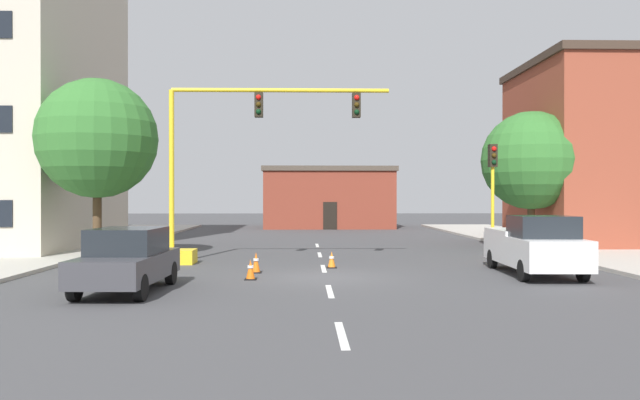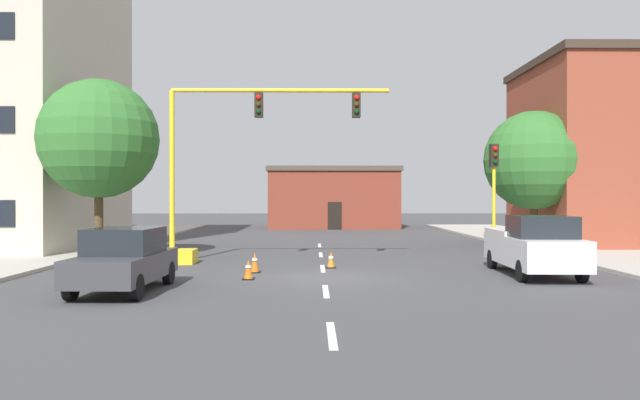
{
  "view_description": "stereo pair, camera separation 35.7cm",
  "coord_description": "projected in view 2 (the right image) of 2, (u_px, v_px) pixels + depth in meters",
  "views": [
    {
      "loc": [
        -0.71,
        -20.34,
        2.59
      ],
      "look_at": [
        -0.08,
        4.53,
        2.47
      ],
      "focal_mm": 35.56,
      "sensor_mm": 36.0,
      "label": 1
    },
    {
      "loc": [
        -0.35,
        -20.34,
        2.59
      ],
      "look_at": [
        -0.08,
        4.53,
        2.47
      ],
      "focal_mm": 35.56,
      "sensor_mm": 36.0,
      "label": 2
    }
  ],
  "objects": [
    {
      "name": "building_brick_center",
      "position": [
        333.0,
        197.0,
        54.28
      ],
      "size": [
        10.95,
        8.26,
        5.09
      ],
      "color": "brown",
      "rests_on": "ground_plane"
    },
    {
      "name": "lane_stripe_seg_1",
      "position": [
        332.0,
        335.0,
        11.86
      ],
      "size": [
        0.16,
        2.4,
        0.01
      ],
      "primitive_type": "cube",
      "color": "silver",
      "rests_on": "ground_plane"
    },
    {
      "name": "pickup_truck_white",
      "position": [
        534.0,
        246.0,
        20.95
      ],
      "size": [
        2.2,
        5.47,
        1.99
      ],
      "color": "white",
      "rests_on": "ground_plane"
    },
    {
      "name": "traffic_signal_gantry",
      "position": [
        203.0,
        205.0,
        24.65
      ],
      "size": [
        9.36,
        1.2,
        6.83
      ],
      "color": "yellow",
      "rests_on": "ground_plane"
    },
    {
      "name": "traffic_cone_roadside_c",
      "position": [
        331.0,
        260.0,
        23.07
      ],
      "size": [
        0.36,
        0.36,
        0.6
      ],
      "color": "black",
      "rests_on": "ground_plane"
    },
    {
      "name": "tree_right_mid",
      "position": [
        534.0,
        160.0,
        31.32
      ],
      "size": [
        4.89,
        4.89,
        6.86
      ],
      "color": "#4C3823",
      "rests_on": "ground_plane"
    },
    {
      "name": "tree_left_near",
      "position": [
        99.0,
        139.0,
        26.17
      ],
      "size": [
        4.92,
        4.92,
        7.47
      ],
      "color": "#4C3823",
      "rests_on": "ground_plane"
    },
    {
      "name": "lane_stripe_seg_5",
      "position": [
        320.0,
        245.0,
        33.86
      ],
      "size": [
        0.16,
        2.4,
        0.01
      ],
      "primitive_type": "cube",
      "color": "silver",
      "rests_on": "ground_plane"
    },
    {
      "name": "lane_stripe_seg_3",
      "position": [
        323.0,
        269.0,
        22.86
      ],
      "size": [
        0.16,
        2.4,
        0.01
      ],
      "primitive_type": "cube",
      "color": "silver",
      "rests_on": "ground_plane"
    },
    {
      "name": "sidewalk_right",
      "position": [
        604.0,
        253.0,
        28.5
      ],
      "size": [
        6.0,
        56.0,
        0.14
      ],
      "primitive_type": "cube",
      "color": "#B2ADA3",
      "rests_on": "ground_plane"
    },
    {
      "name": "traffic_cone_roadside_b",
      "position": [
        248.0,
        270.0,
        19.81
      ],
      "size": [
        0.36,
        0.36,
        0.64
      ],
      "color": "black",
      "rests_on": "ground_plane"
    },
    {
      "name": "lane_stripe_seg_4",
      "position": [
        321.0,
        255.0,
        28.36
      ],
      "size": [
        0.16,
        2.4,
        0.01
      ],
      "primitive_type": "cube",
      "color": "silver",
      "rests_on": "ground_plane"
    },
    {
      "name": "sidewalk_left",
      "position": [
        35.0,
        253.0,
        28.21
      ],
      "size": [
        6.0,
        56.0,
        0.14
      ],
      "primitive_type": "cube",
      "color": "#B2ADA3",
      "rests_on": "ground_plane"
    },
    {
      "name": "ground_plane",
      "position": [
        324.0,
        277.0,
        20.36
      ],
      "size": [
        160.0,
        160.0,
        0.0
      ],
      "primitive_type": "plane",
      "color": "#424244"
    },
    {
      "name": "lane_stripe_seg_2",
      "position": [
        326.0,
        291.0,
        17.36
      ],
      "size": [
        0.16,
        2.4,
        0.01
      ],
      "primitive_type": "cube",
      "color": "silver",
      "rests_on": "ground_plane"
    },
    {
      "name": "sedan_dark_gray_near_left",
      "position": [
        124.0,
        259.0,
        17.32
      ],
      "size": [
        2.01,
        4.56,
        1.74
      ],
      "color": "#3D3D42",
      "rests_on": "ground_plane"
    },
    {
      "name": "traffic_light_pole_right",
      "position": [
        494.0,
        175.0,
        26.4
      ],
      "size": [
        0.32,
        0.47,
        4.8
      ],
      "color": "yellow",
      "rests_on": "ground_plane"
    },
    {
      "name": "traffic_cone_roadside_a",
      "position": [
        255.0,
        263.0,
        21.59
      ],
      "size": [
        0.36,
        0.36,
        0.71
      ],
      "color": "black",
      "rests_on": "ground_plane"
    }
  ]
}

